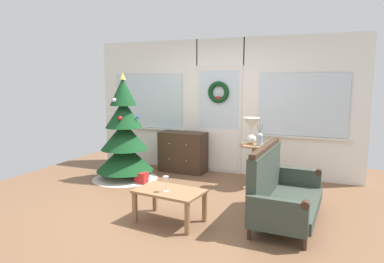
{
  "coord_description": "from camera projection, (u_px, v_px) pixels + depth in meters",
  "views": [
    {
      "loc": [
        2.04,
        -4.33,
        1.77
      ],
      "look_at": [
        0.05,
        0.55,
        1.0
      ],
      "focal_mm": 32.77,
      "sensor_mm": 36.0,
      "label": 1
    }
  ],
  "objects": [
    {
      "name": "ground_plane",
      "position": [
        174.0,
        206.0,
        4.99
      ],
      "size": [
        6.76,
        6.76,
        0.0
      ],
      "primitive_type": "plane",
      "color": "brown"
    },
    {
      "name": "back_wall_with_door",
      "position": [
        220.0,
        106.0,
        6.71
      ],
      "size": [
        5.2,
        0.19,
        2.55
      ],
      "color": "white",
      "rests_on": "ground"
    },
    {
      "name": "christmas_tree",
      "position": [
        124.0,
        141.0,
        6.3
      ],
      "size": [
        1.18,
        1.18,
        1.9
      ],
      "color": "#4C331E",
      "rests_on": "ground"
    },
    {
      "name": "dresser_cabinet",
      "position": [
        183.0,
        152.0,
        6.81
      ],
      "size": [
        0.92,
        0.47,
        0.78
      ],
      "color": "#3D281C",
      "rests_on": "ground"
    },
    {
      "name": "settee_sofa",
      "position": [
        279.0,
        191.0,
        4.44
      ],
      "size": [
        0.78,
        1.55,
        0.96
      ],
      "color": "#3D281C",
      "rests_on": "ground"
    },
    {
      "name": "side_table",
      "position": [
        254.0,
        157.0,
        5.81
      ],
      "size": [
        0.5,
        0.48,
        0.72
      ],
      "color": "#8E6642",
      "rests_on": "ground"
    },
    {
      "name": "table_lamp",
      "position": [
        252.0,
        127.0,
        5.79
      ],
      "size": [
        0.28,
        0.28,
        0.44
      ],
      "color": "silver",
      "rests_on": "side_table"
    },
    {
      "name": "flower_vase",
      "position": [
        260.0,
        139.0,
        5.67
      ],
      "size": [
        0.11,
        0.1,
        0.35
      ],
      "color": "#99ADBC",
      "rests_on": "side_table"
    },
    {
      "name": "coffee_table",
      "position": [
        170.0,
        195.0,
        4.39
      ],
      "size": [
        0.9,
        0.62,
        0.41
      ],
      "color": "#8E6642",
      "rests_on": "ground"
    },
    {
      "name": "wine_glass",
      "position": [
        166.0,
        181.0,
        4.29
      ],
      "size": [
        0.08,
        0.08,
        0.2
      ],
      "color": "silver",
      "rests_on": "coffee_table"
    },
    {
      "name": "gift_box",
      "position": [
        141.0,
        178.0,
        6.07
      ],
      "size": [
        0.19,
        0.17,
        0.19
      ],
      "primitive_type": "cube",
      "color": "red",
      "rests_on": "ground"
    }
  ]
}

